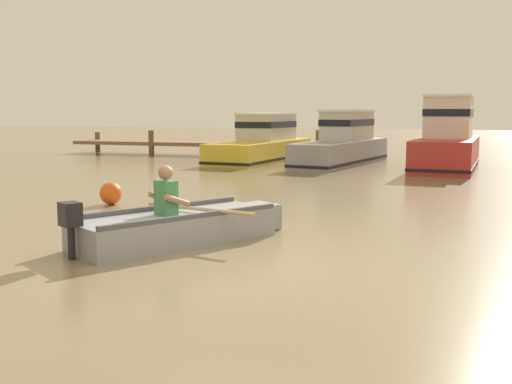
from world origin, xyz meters
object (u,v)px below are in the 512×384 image
(rowboat_with_person, at_px, (179,226))
(moored_boat_red, at_px, (447,142))
(moored_boat_grey, at_px, (343,144))
(mooring_buoy, at_px, (111,193))
(moored_boat_yellow, at_px, (263,143))

(rowboat_with_person, xyz_separation_m, moored_boat_red, (3.63, 13.56, 0.67))
(moored_boat_grey, xyz_separation_m, mooring_buoy, (-2.94, -11.42, -0.51))
(rowboat_with_person, relative_size, moored_boat_grey, 0.52)
(mooring_buoy, bearing_deg, moored_boat_yellow, 91.83)
(moored_boat_yellow, xyz_separation_m, mooring_buoy, (0.38, -11.99, -0.46))
(moored_boat_grey, height_order, moored_boat_red, moored_boat_red)
(moored_boat_yellow, height_order, moored_boat_grey, moored_boat_grey)
(rowboat_with_person, height_order, moored_boat_yellow, moored_boat_yellow)
(rowboat_with_person, xyz_separation_m, moored_boat_yellow, (-3.39, 14.99, 0.45))
(rowboat_with_person, bearing_deg, mooring_buoy, 135.07)
(moored_boat_red, bearing_deg, mooring_buoy, -122.19)
(moored_boat_grey, bearing_deg, moored_boat_red, -13.13)
(moored_boat_red, relative_size, mooring_buoy, 11.36)
(moored_boat_yellow, bearing_deg, mooring_buoy, -88.17)
(moored_boat_yellow, distance_m, mooring_buoy, 12.01)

